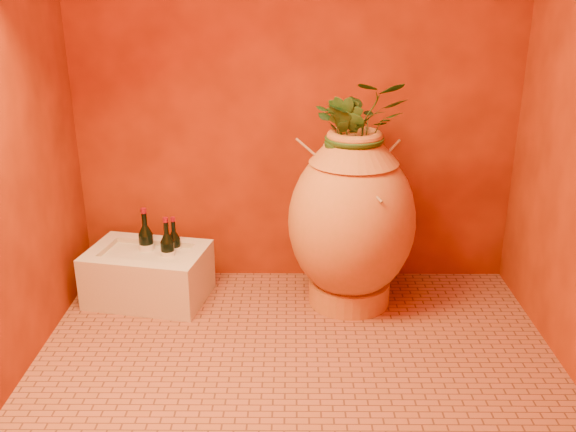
{
  "coord_description": "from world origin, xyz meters",
  "views": [
    {
      "loc": [
        -0.02,
        -2.56,
        1.72
      ],
      "look_at": [
        -0.04,
        0.35,
        0.62
      ],
      "focal_mm": 40.0,
      "sensor_mm": 36.0,
      "label": 1
    }
  ],
  "objects_px": {
    "wine_bottle_a": "(168,253)",
    "wine_bottle_b": "(147,246)",
    "stone_basin": "(148,275)",
    "wine_bottle_c": "(175,248)",
    "wall_tap": "(385,162)",
    "amphora": "(352,220)"
  },
  "relations": [
    {
      "from": "wine_bottle_c",
      "to": "wall_tap",
      "type": "relative_size",
      "value": 1.91
    },
    {
      "from": "wine_bottle_a",
      "to": "wine_bottle_b",
      "type": "relative_size",
      "value": 0.93
    },
    {
      "from": "amphora",
      "to": "wine_bottle_b",
      "type": "height_order",
      "value": "amphora"
    },
    {
      "from": "stone_basin",
      "to": "wine_bottle_b",
      "type": "distance_m",
      "value": 0.17
    },
    {
      "from": "amphora",
      "to": "wine_bottle_c",
      "type": "distance_m",
      "value": 1.01
    },
    {
      "from": "wine_bottle_a",
      "to": "wine_bottle_b",
      "type": "height_order",
      "value": "wine_bottle_b"
    },
    {
      "from": "wine_bottle_a",
      "to": "wall_tap",
      "type": "xyz_separation_m",
      "value": [
        1.21,
        0.24,
        0.45
      ]
    },
    {
      "from": "wine_bottle_c",
      "to": "wine_bottle_b",
      "type": "bearing_deg",
      "value": -175.73
    },
    {
      "from": "amphora",
      "to": "stone_basin",
      "type": "distance_m",
      "value": 1.18
    },
    {
      "from": "wall_tap",
      "to": "wine_bottle_c",
      "type": "bearing_deg",
      "value": -172.45
    },
    {
      "from": "amphora",
      "to": "wine_bottle_a",
      "type": "bearing_deg",
      "value": 178.43
    },
    {
      "from": "stone_basin",
      "to": "wine_bottle_b",
      "type": "height_order",
      "value": "wine_bottle_b"
    },
    {
      "from": "wine_bottle_c",
      "to": "stone_basin",
      "type": "bearing_deg",
      "value": -148.12
    },
    {
      "from": "wine_bottle_a",
      "to": "wine_bottle_c",
      "type": "bearing_deg",
      "value": 75.52
    },
    {
      "from": "wine_bottle_a",
      "to": "wine_bottle_c",
      "type": "distance_m",
      "value": 0.09
    },
    {
      "from": "wine_bottle_c",
      "to": "wine_bottle_a",
      "type": "bearing_deg",
      "value": -104.48
    },
    {
      "from": "wine_bottle_a",
      "to": "wine_bottle_b",
      "type": "xyz_separation_m",
      "value": [
        -0.13,
        0.08,
        0.01
      ]
    },
    {
      "from": "wine_bottle_b",
      "to": "stone_basin",
      "type": "bearing_deg",
      "value": -78.38
    },
    {
      "from": "amphora",
      "to": "stone_basin",
      "type": "bearing_deg",
      "value": 178.57
    },
    {
      "from": "wall_tap",
      "to": "wine_bottle_b",
      "type": "bearing_deg",
      "value": -172.83
    },
    {
      "from": "wine_bottle_a",
      "to": "wine_bottle_c",
      "type": "height_order",
      "value": "wine_bottle_a"
    },
    {
      "from": "amphora",
      "to": "wine_bottle_b",
      "type": "distance_m",
      "value": 1.16
    }
  ]
}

